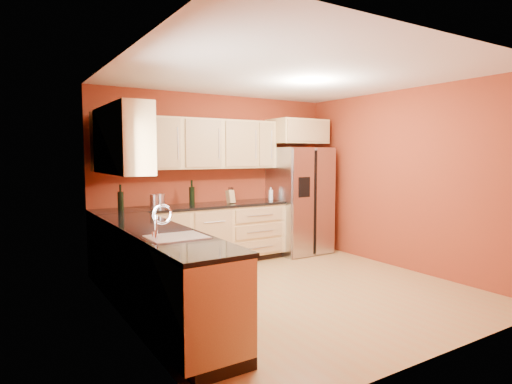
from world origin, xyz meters
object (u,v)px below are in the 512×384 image
Objects in this scene: refrigerator at (299,200)px; soap_dispenser at (271,194)px; knife_block at (230,197)px; wine_bottle_a at (192,193)px; canister_left at (160,201)px.

soap_dispenser is (-0.55, 0.05, 0.13)m from refrigerator.
refrigerator is 8.84× the size of knife_block.
refrigerator is 4.83× the size of wine_bottle_a.
wine_bottle_a is 1.76× the size of soap_dispenser.
refrigerator reaches higher than soap_dispenser.
wine_bottle_a is 1.37m from soap_dispenser.
wine_bottle_a reaches higher than soap_dispenser.
wine_bottle_a is at bearing 4.76° from canister_left.
soap_dispenser is (0.77, 0.04, 0.00)m from knife_block.
wine_bottle_a reaches higher than knife_block.
knife_block is 0.96× the size of soap_dispenser.
soap_dispenser is (1.36, -0.07, -0.08)m from wine_bottle_a.
refrigerator is at bearing -10.36° from knife_block.
canister_left is at bearing 178.10° from refrigerator.
refrigerator is 1.33m from knife_block.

